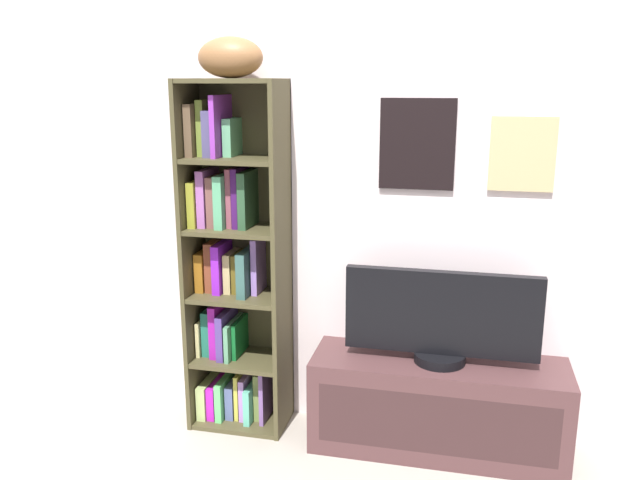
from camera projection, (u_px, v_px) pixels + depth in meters
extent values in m
cube|color=silver|center=(341.00, 174.00, 2.86)|extent=(4.80, 0.06, 2.37)
cube|color=black|center=(417.00, 144.00, 2.71)|extent=(0.32, 0.02, 0.38)
cube|color=gray|center=(417.00, 144.00, 2.71)|extent=(0.27, 0.01, 0.33)
cube|color=tan|center=(522.00, 154.00, 2.62)|extent=(0.26, 0.02, 0.31)
cube|color=#A1A9BA|center=(522.00, 154.00, 2.62)|extent=(0.21, 0.01, 0.26)
cube|color=#433E25|center=(193.00, 258.00, 2.93)|extent=(0.02, 0.28, 1.60)
cube|color=#433E25|center=(282.00, 264.00, 2.84)|extent=(0.02, 0.28, 1.60)
cube|color=#433E25|center=(247.00, 253.00, 3.01)|extent=(0.44, 0.01, 1.60)
cube|color=#433E25|center=(242.00, 419.00, 3.08)|extent=(0.40, 0.27, 0.02)
cube|color=#433E25|center=(240.00, 359.00, 3.00)|extent=(0.40, 0.27, 0.02)
cube|color=#433E25|center=(238.00, 296.00, 2.92)|extent=(0.40, 0.27, 0.02)
cube|color=#433E25|center=(236.00, 229.00, 2.85)|extent=(0.40, 0.27, 0.02)
cube|color=#433E25|center=(234.00, 160.00, 2.77)|extent=(0.40, 0.27, 0.02)
cube|color=#433E25|center=(231.00, 81.00, 2.69)|extent=(0.40, 0.27, 0.02)
cube|color=#A9BD71|center=(209.00, 395.00, 3.11)|extent=(0.04, 0.22, 0.17)
cube|color=#B61DB6|center=(218.00, 396.00, 3.11)|extent=(0.04, 0.21, 0.16)
cube|color=#5FC36D|center=(226.00, 395.00, 3.09)|extent=(0.03, 0.21, 0.19)
cube|color=#505E8E|center=(235.00, 396.00, 3.10)|extent=(0.04, 0.18, 0.17)
cube|color=gold|center=(242.00, 391.00, 3.09)|extent=(0.02, 0.18, 0.22)
cube|color=#AA7BC8|center=(247.00, 394.00, 3.08)|extent=(0.03, 0.18, 0.21)
cube|color=#56B396|center=(253.00, 399.00, 3.06)|extent=(0.03, 0.21, 0.17)
cube|color=olive|center=(262.00, 392.00, 3.07)|extent=(0.03, 0.16, 0.23)
cube|color=#745091|center=(267.00, 391.00, 3.05)|extent=(0.02, 0.19, 0.26)
cube|color=tan|center=(205.00, 334.00, 3.05)|extent=(0.02, 0.19, 0.17)
cube|color=#206E58|center=(212.00, 329.00, 3.04)|extent=(0.04, 0.17, 0.22)
cube|color=#98199B|center=(219.00, 327.00, 3.02)|extent=(0.03, 0.19, 0.25)
cube|color=#4A347E|center=(227.00, 332.00, 3.01)|extent=(0.03, 0.22, 0.22)
cube|color=#538F69|center=(234.00, 337.00, 3.00)|extent=(0.02, 0.22, 0.17)
cube|color=#125F27|center=(240.00, 336.00, 3.01)|extent=(0.02, 0.18, 0.17)
cube|color=#965C18|center=(205.00, 270.00, 2.98)|extent=(0.04, 0.17, 0.18)
cube|color=brown|center=(215.00, 265.00, 2.97)|extent=(0.04, 0.16, 0.23)
cube|color=purple|center=(222.00, 266.00, 2.95)|extent=(0.04, 0.18, 0.23)
cube|color=tan|center=(232.00, 271.00, 2.96)|extent=(0.03, 0.16, 0.18)
cube|color=brown|center=(241.00, 271.00, 2.95)|extent=(0.04, 0.15, 0.18)
cube|color=#335A54|center=(248.00, 271.00, 2.91)|extent=(0.04, 0.21, 0.21)
cube|color=#9B73CB|center=(259.00, 265.00, 2.92)|extent=(0.03, 0.15, 0.26)
cube|color=olive|center=(200.00, 202.00, 2.88)|extent=(0.04, 0.21, 0.20)
cube|color=#9F5AA6|center=(208.00, 197.00, 2.88)|extent=(0.04, 0.19, 0.25)
cube|color=brown|center=(218.00, 200.00, 2.87)|extent=(0.04, 0.19, 0.23)
cube|color=#51A171|center=(226.00, 200.00, 2.85)|extent=(0.04, 0.21, 0.23)
cube|color=#8F4555|center=(235.00, 196.00, 2.86)|extent=(0.02, 0.17, 0.26)
cube|color=#3D1454|center=(241.00, 197.00, 2.85)|extent=(0.03, 0.18, 0.26)
cube|color=#2A4E31|center=(248.00, 199.00, 2.84)|extent=(0.04, 0.19, 0.25)
cube|color=brown|center=(197.00, 130.00, 2.81)|extent=(0.03, 0.20, 0.23)
cube|color=olive|center=(207.00, 128.00, 2.82)|extent=(0.03, 0.16, 0.24)
cube|color=#49446F|center=(215.00, 133.00, 2.80)|extent=(0.04, 0.19, 0.20)
cube|color=purple|center=(221.00, 126.00, 2.77)|extent=(0.02, 0.22, 0.26)
cube|color=#60AD7B|center=(232.00, 137.00, 2.81)|extent=(0.04, 0.15, 0.16)
ellipsoid|color=brown|center=(230.00, 57.00, 2.67)|extent=(0.28, 0.17, 0.17)
cube|color=#4B2E2F|center=(437.00, 405.00, 2.80)|extent=(1.09, 0.34, 0.42)
cube|color=#362122|center=(435.00, 425.00, 2.64)|extent=(0.99, 0.01, 0.27)
cylinder|color=black|center=(440.00, 357.00, 2.74)|extent=(0.22, 0.22, 0.04)
cube|color=black|center=(442.00, 313.00, 2.69)|extent=(0.82, 0.04, 0.36)
cube|color=white|center=(442.00, 314.00, 2.68)|extent=(0.78, 0.01, 0.32)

